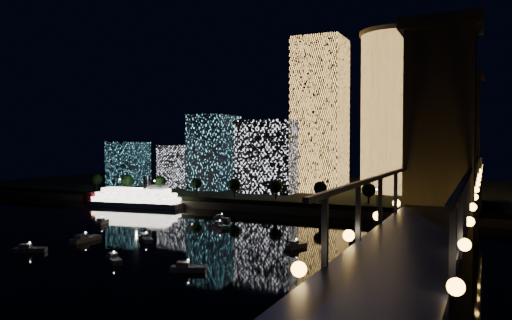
{
  "coord_description": "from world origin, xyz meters",
  "views": [
    {
      "loc": [
        72.18,
        -110.16,
        29.34
      ],
      "look_at": [
        -4.12,
        55.0,
        22.99
      ],
      "focal_mm": 35.0,
      "sensor_mm": 36.0,
      "label": 1
    }
  ],
  "objects_px": {
    "tower_rectangular": "(320,115)",
    "tower_cylindrical": "(394,112)",
    "truss_bridge": "(448,204)",
    "riverboat": "(132,198)"
  },
  "relations": [
    {
      "from": "tower_cylindrical",
      "to": "tower_rectangular",
      "type": "bearing_deg",
      "value": -162.21
    },
    {
      "from": "tower_rectangular",
      "to": "truss_bridge",
      "type": "bearing_deg",
      "value": -61.49
    },
    {
      "from": "tower_rectangular",
      "to": "tower_cylindrical",
      "type": "bearing_deg",
      "value": 17.79
    },
    {
      "from": "tower_rectangular",
      "to": "riverboat",
      "type": "relative_size",
      "value": 1.54
    },
    {
      "from": "tower_rectangular",
      "to": "riverboat",
      "type": "bearing_deg",
      "value": -141.98
    },
    {
      "from": "tower_rectangular",
      "to": "truss_bridge",
      "type": "height_order",
      "value": "tower_rectangular"
    },
    {
      "from": "tower_cylindrical",
      "to": "tower_rectangular",
      "type": "distance_m",
      "value": 35.99
    },
    {
      "from": "tower_cylindrical",
      "to": "truss_bridge",
      "type": "bearing_deg",
      "value": -76.03
    },
    {
      "from": "tower_rectangular",
      "to": "truss_bridge",
      "type": "xyz_separation_m",
      "value": [
        68.2,
        -125.55,
        -26.72
      ]
    },
    {
      "from": "truss_bridge",
      "to": "riverboat",
      "type": "distance_m",
      "value": 156.89
    }
  ]
}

